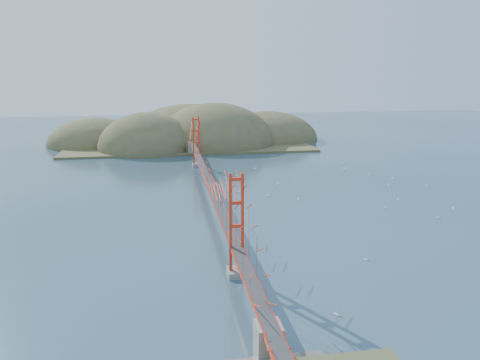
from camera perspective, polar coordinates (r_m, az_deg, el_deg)
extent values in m
plane|color=#2D495B|center=(81.00, -3.74, -2.63)|extent=(320.00, 320.00, 0.00)
cube|color=gray|center=(52.88, -0.44, -11.20)|extent=(2.00, 2.40, 0.70)
cube|color=gray|center=(109.97, -5.30, 1.83)|extent=(2.00, 2.40, 0.70)
cube|color=red|center=(80.15, -3.77, -0.37)|extent=(1.40, 92.00, 0.16)
cube|color=red|center=(80.19, -3.77, -0.50)|extent=(1.33, 92.00, 0.24)
cube|color=#38383A|center=(80.12, -3.77, -0.30)|extent=(1.19, 92.00, 0.03)
cube|color=gray|center=(38.43, 3.47, -19.26)|extent=(2.00, 2.20, 3.30)
cube|color=gray|center=(125.43, -5.85, 3.86)|extent=(2.20, 2.60, 3.30)
cylinder|color=white|center=(37.14, 4.77, -20.87)|extent=(0.03, 0.03, 1.00)
cube|color=brown|center=(143.40, -6.29, 4.49)|extent=(70.00, 40.00, 0.60)
ellipsoid|color=brown|center=(135.43, -11.18, 3.68)|extent=(28.00, 28.00, 21.00)
ellipsoid|color=brown|center=(142.11, -3.01, 4.36)|extent=(36.00, 36.00, 25.00)
ellipsoid|color=brown|center=(152.87, 3.39, 5.00)|extent=(32.00, 32.00, 18.00)
ellipsoid|color=brown|center=(148.63, -17.25, 4.18)|extent=(28.00, 28.00, 16.00)
ellipsoid|color=brown|center=(157.37, -5.85, 5.20)|extent=(44.00, 44.00, 22.00)
cube|color=white|center=(82.73, 7.12, -2.32)|extent=(0.35, 0.63, 0.11)
cylinder|color=white|center=(82.64, 7.13, -2.10)|extent=(0.02, 0.02, 0.65)
cube|color=white|center=(114.70, 12.51, 1.90)|extent=(0.55, 0.41, 0.10)
cylinder|color=white|center=(114.64, 12.51, 2.04)|extent=(0.02, 0.02, 0.58)
cube|color=white|center=(105.51, 14.21, 0.81)|extent=(0.47, 0.41, 0.09)
cylinder|color=white|center=(105.46, 14.21, 0.94)|extent=(0.01, 0.01, 0.52)
cube|color=white|center=(95.63, 6.80, -0.16)|extent=(0.46, 0.54, 0.10)
cylinder|color=white|center=(95.56, 6.80, 0.02)|extent=(0.02, 0.02, 0.59)
cube|color=white|center=(58.92, 15.06, -9.33)|extent=(0.48, 0.43, 0.09)
cylinder|color=white|center=(58.82, 15.07, -9.09)|extent=(0.01, 0.01, 0.53)
cube|color=white|center=(78.27, 22.96, -4.24)|extent=(0.52, 0.47, 0.10)
cylinder|color=white|center=(78.19, 22.98, -4.03)|extent=(0.02, 0.02, 0.58)
cube|color=white|center=(84.54, 24.57, -3.13)|extent=(0.30, 0.56, 0.10)
cylinder|color=white|center=(84.46, 24.59, -2.94)|extent=(0.02, 0.02, 0.58)
cube|color=white|center=(84.29, 3.47, -1.94)|extent=(0.59, 0.35, 0.10)
cylinder|color=white|center=(84.21, 3.47, -1.74)|extent=(0.02, 0.02, 0.61)
cube|color=white|center=(80.84, 17.29, -3.22)|extent=(0.48, 0.41, 0.09)
cylinder|color=white|center=(80.77, 17.30, -3.05)|extent=(0.01, 0.01, 0.52)
cube|color=white|center=(96.37, 17.67, -0.60)|extent=(0.34, 0.64, 0.11)
cylinder|color=white|center=(96.29, 17.68, -0.40)|extent=(0.02, 0.02, 0.67)
cube|color=white|center=(109.66, 12.61, 1.37)|extent=(0.31, 0.64, 0.11)
cylinder|color=white|center=(109.60, 12.62, 1.54)|extent=(0.02, 0.02, 0.67)
cube|color=white|center=(86.82, -0.15, -1.46)|extent=(0.64, 0.43, 0.11)
cylinder|color=white|center=(86.73, -0.15, -1.24)|extent=(0.02, 0.02, 0.66)
cube|color=white|center=(98.44, 21.78, -0.65)|extent=(0.36, 0.54, 0.09)
cylinder|color=white|center=(98.38, 21.80, -0.49)|extent=(0.01, 0.01, 0.56)
cube|color=white|center=(46.24, 11.65, -15.74)|extent=(0.43, 0.57, 0.10)
cylinder|color=white|center=(46.09, 11.67, -15.42)|extent=(0.02, 0.02, 0.61)
cube|color=white|center=(107.30, 1.86, 1.43)|extent=(0.62, 0.28, 0.11)
cylinder|color=white|center=(107.23, 1.86, 1.60)|extent=(0.02, 0.02, 0.65)
cube|color=white|center=(86.26, 18.69, -2.29)|extent=(0.34, 0.56, 0.10)
cylinder|color=white|center=(86.19, 18.71, -2.10)|extent=(0.02, 0.02, 0.58)
cube|color=white|center=(104.55, 15.51, 0.62)|extent=(0.39, 0.61, 0.11)
cylinder|color=white|center=(104.48, 15.52, 0.79)|extent=(0.02, 0.02, 0.64)
cube|color=white|center=(102.27, 18.14, 0.15)|extent=(0.53, 0.18, 0.10)
cylinder|color=white|center=(102.21, 18.15, 0.31)|extent=(0.02, 0.02, 0.58)
cube|color=white|center=(92.85, 4.59, -0.52)|extent=(0.25, 0.55, 0.10)
cylinder|color=white|center=(92.78, 4.59, -0.34)|extent=(0.02, 0.02, 0.58)
cube|color=white|center=(120.56, 12.25, 2.46)|extent=(0.51, 0.48, 0.10)
cylinder|color=white|center=(120.51, 12.26, 2.60)|extent=(0.02, 0.02, 0.58)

